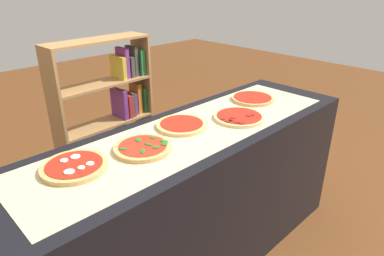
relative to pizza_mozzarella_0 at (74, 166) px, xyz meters
The scene contains 8 objects.
counter 0.82m from the pizza_mozzarella_0, ahead, with size 2.26×0.66×0.94m, color black.
parchment_paper 0.66m from the pizza_mozzarella_0, ahead, with size 1.96×0.52×0.00m, color beige.
pizza_mozzarella_0 is the anchor object (origin of this frame).
pizza_spinach_1 0.34m from the pizza_mozzarella_0, 11.70° to the right, with size 0.29×0.29×0.03m.
pizza_plain_2 0.66m from the pizza_mozzarella_0, ahead, with size 0.29×0.29×0.02m.
pizza_pepperoni_3 1.00m from the pizza_mozzarella_0, ahead, with size 0.31×0.31×0.02m.
pizza_plain_4 1.32m from the pizza_mozzarella_0, ahead, with size 0.29×0.29×0.02m.
bookshelf 1.29m from the pizza_mozzarella_0, 49.28° to the left, with size 0.80×0.26×1.31m.
Camera 1 is at (-1.20, -1.23, 1.74)m, focal length 31.78 mm.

